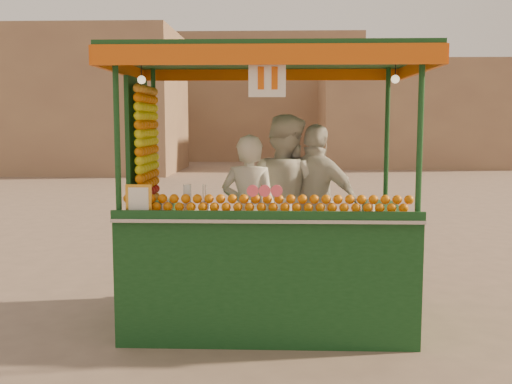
{
  "coord_description": "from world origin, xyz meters",
  "views": [
    {
      "loc": [
        0.37,
        -6.16,
        2.12
      ],
      "look_at": [
        0.14,
        0.17,
        1.39
      ],
      "focal_mm": 42.12,
      "sensor_mm": 36.0,
      "label": 1
    }
  ],
  "objects_px": {
    "vendor_left": "(249,213)",
    "vendor_middle": "(284,199)",
    "vendor_right": "(316,204)",
    "juice_cart": "(260,238)"
  },
  "relations": [
    {
      "from": "vendor_left",
      "to": "vendor_middle",
      "type": "xyz_separation_m",
      "value": [
        0.37,
        0.39,
        0.11
      ]
    },
    {
      "from": "vendor_left",
      "to": "vendor_right",
      "type": "relative_size",
      "value": 0.94
    },
    {
      "from": "vendor_left",
      "to": "vendor_right",
      "type": "distance_m",
      "value": 0.8
    },
    {
      "from": "vendor_middle",
      "to": "vendor_left",
      "type": "bearing_deg",
      "value": 79.71
    },
    {
      "from": "vendor_middle",
      "to": "vendor_right",
      "type": "height_order",
      "value": "vendor_middle"
    },
    {
      "from": "juice_cart",
      "to": "vendor_left",
      "type": "relative_size",
      "value": 1.88
    },
    {
      "from": "juice_cart",
      "to": "vendor_right",
      "type": "xyz_separation_m",
      "value": [
        0.61,
        0.47,
        0.3
      ]
    },
    {
      "from": "vendor_middle",
      "to": "vendor_right",
      "type": "xyz_separation_m",
      "value": [
        0.36,
        -0.07,
        -0.05
      ]
    },
    {
      "from": "vendor_middle",
      "to": "vendor_right",
      "type": "bearing_deg",
      "value": -157.52
    },
    {
      "from": "vendor_right",
      "to": "juice_cart",
      "type": "bearing_deg",
      "value": 65.2
    }
  ]
}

